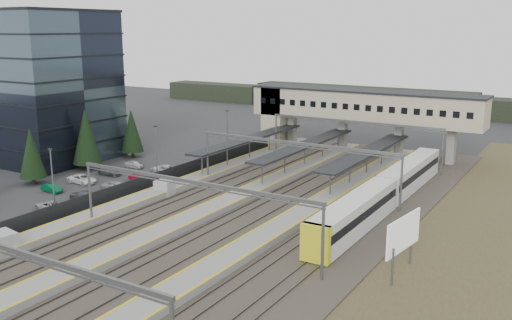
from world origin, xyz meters
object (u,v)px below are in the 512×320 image
Objects in this scene: billboard at (403,235)px; relay_cabin_near at (3,243)px; footbridge at (348,108)px; relay_cabin_far at (165,188)px; office_building at (33,85)px; train at (385,193)px.

relay_cabin_near is at bearing -156.13° from billboard.
relay_cabin_near is at bearing -100.13° from footbridge.
billboard is (33.88, -8.01, 2.66)m from relay_cabin_far.
relay_cabin_far is at bearing -105.32° from footbridge.
relay_cabin_far is at bearing 88.44° from relay_cabin_near.
relay_cabin_near is (32.93, -30.29, -11.09)m from office_building.
relay_cabin_far is 28.04m from train.
relay_cabin_far is (0.63, 23.28, -0.07)m from relay_cabin_near.
relay_cabin_near is 1.25× the size of relay_cabin_far.
office_building is 53.18m from footbridge.
billboard is at bearing -13.30° from relay_cabin_far.
relay_cabin_near is 37.83m from billboard.
billboard is at bearing -12.55° from office_building.
billboard is at bearing -66.72° from train.
office_building is 69.62m from billboard.
footbridge is at bearing 74.68° from relay_cabin_far.
train is at bearing 50.29° from relay_cabin_near.
relay_cabin_far is 0.06× the size of train.
relay_cabin_near is 42.37m from train.
office_building is 0.60× the size of footbridge.
office_building reaches higher than relay_cabin_far.
billboard reaches higher than relay_cabin_near.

